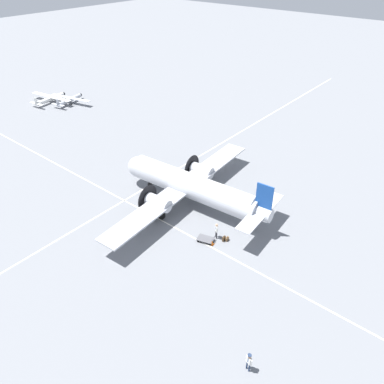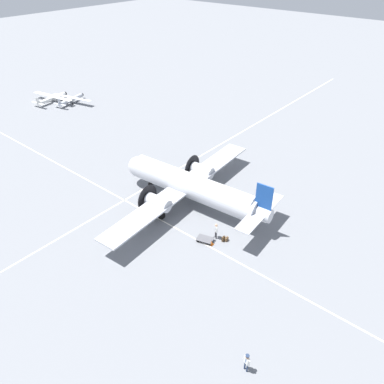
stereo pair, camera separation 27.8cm
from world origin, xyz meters
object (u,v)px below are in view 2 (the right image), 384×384
at_px(baggage_cart, 205,239).
at_px(light_aircraft_distant, 72,99).
at_px(crew_foreground, 247,361).
at_px(airliner_main, 189,185).
at_px(suitcase_near_door, 223,239).
at_px(suitcase_upright_spare, 227,239).
at_px(traffic_cone, 211,242).
at_px(light_aircraft_taxiing, 53,98).
at_px(passenger_boarding, 216,229).

xyz_separation_m(baggage_cart, light_aircraft_distant, (15.65, 45.89, 0.51)).
bearing_deg(crew_foreground, airliner_main, -22.43).
relative_size(suitcase_near_door, suitcase_upright_spare, 1.22).
bearing_deg(traffic_cone, suitcase_upright_spare, -30.90).
bearing_deg(suitcase_upright_spare, light_aircraft_taxiing, 76.70).
bearing_deg(light_aircraft_taxiing, light_aircraft_distant, -67.00).
height_order(passenger_boarding, light_aircraft_taxiing, light_aircraft_taxiing).
xyz_separation_m(airliner_main, suitcase_upright_spare, (-2.76, -7.57, -2.40)).
bearing_deg(passenger_boarding, baggage_cart, 102.12).
distance_m(crew_foreground, baggage_cart, 14.72).
bearing_deg(baggage_cart, suitcase_upright_spare, -155.12).
bearing_deg(crew_foreground, light_aircraft_taxiing, -4.50).
distance_m(baggage_cart, traffic_cone, 0.83).
distance_m(crew_foreground, suitcase_upright_spare, 14.55).
bearing_deg(suitcase_upright_spare, light_aircraft_distant, 73.46).
relative_size(suitcase_near_door, traffic_cone, 1.03).
bearing_deg(light_aircraft_distant, traffic_cone, -121.59).
bearing_deg(passenger_boarding, suitcase_upright_spare, -126.59).
xyz_separation_m(suitcase_near_door, light_aircraft_taxiing, (12.29, 50.74, 0.53)).
xyz_separation_m(crew_foreground, light_aircraft_taxiing, (23.02, 60.52, -0.33)).
relative_size(airliner_main, light_aircraft_taxiing, 2.57).
bearing_deg(light_aircraft_taxiing, suitcase_upright_spare, -112.04).
distance_m(airliner_main, baggage_cart, 7.61).
relative_size(passenger_boarding, suitcase_near_door, 3.08).
height_order(passenger_boarding, suitcase_near_door, passenger_boarding).
xyz_separation_m(suitcase_upright_spare, light_aircraft_taxiing, (12.06, 51.00, 0.59)).
xyz_separation_m(passenger_boarding, light_aircraft_taxiing, (12.40, 49.81, -0.33)).
distance_m(crew_foreground, light_aircraft_distant, 62.42).
xyz_separation_m(suitcase_near_door, baggage_cart, (-1.27, 1.47, -0.01)).
xyz_separation_m(crew_foreground, baggage_cart, (9.46, 11.25, -0.87)).
height_order(suitcase_near_door, traffic_cone, suitcase_near_door).
relative_size(suitcase_upright_spare, baggage_cart, 0.25).
bearing_deg(suitcase_upright_spare, passenger_boarding, 106.17).
distance_m(baggage_cart, light_aircraft_distant, 48.49).
bearing_deg(suitcase_upright_spare, crew_foreground, -139.02).
distance_m(suitcase_near_door, baggage_cart, 1.94).
bearing_deg(crew_foreground, baggage_cart, -23.73).
relative_size(passenger_boarding, baggage_cart, 0.95).
bearing_deg(passenger_boarding, airliner_main, 11.34).
bearing_deg(traffic_cone, baggage_cart, 89.81).
distance_m(suitcase_upright_spare, light_aircraft_distant, 49.68).
distance_m(passenger_boarding, light_aircraft_distant, 48.65).
bearing_deg(traffic_cone, suitcase_near_door, -26.93).
relative_size(suitcase_near_door, light_aircraft_distant, 0.06).
bearing_deg(crew_foreground, suitcase_near_door, -31.33).
height_order(suitcase_near_door, suitcase_upright_spare, suitcase_near_door).
bearing_deg(light_aircraft_distant, light_aircraft_taxiing, 108.66).
bearing_deg(baggage_cart, light_aircraft_distant, -34.94).
height_order(crew_foreground, light_aircraft_taxiing, light_aircraft_taxiing).
bearing_deg(passenger_boarding, traffic_cone, 141.02).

